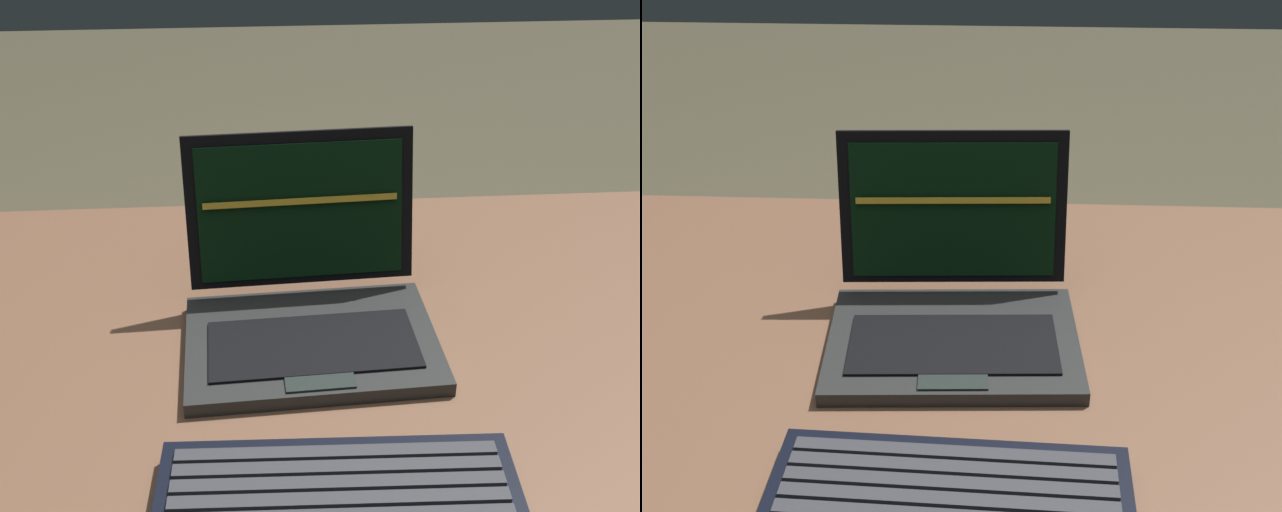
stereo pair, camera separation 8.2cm
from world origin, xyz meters
TOP-DOWN VIEW (x-y plane):
  - desk at (0.00, 0.00)m, footprint 1.48×0.67m
  - laptop_front at (-0.07, 0.01)m, footprint 0.28×0.24m
  - external_keyboard at (-0.06, -0.23)m, footprint 0.31×0.12m

SIDE VIEW (x-z plane):
  - desk at x=0.00m, z-range 0.29..0.99m
  - external_keyboard at x=-0.06m, z-range 0.71..0.73m
  - laptop_front at x=-0.07m, z-range 0.65..0.85m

